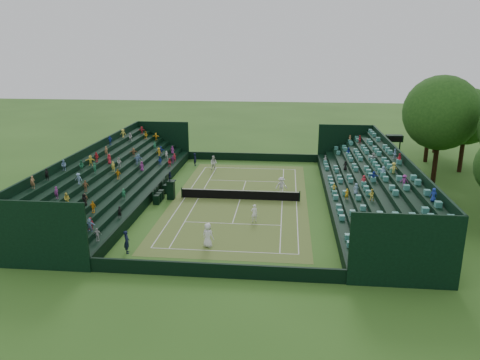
{
  "coord_description": "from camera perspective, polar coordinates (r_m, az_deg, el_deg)",
  "views": [
    {
      "loc": [
        4.38,
        -43.07,
        14.69
      ],
      "look_at": [
        0.0,
        0.0,
        2.0
      ],
      "focal_mm": 35.0,
      "sensor_mm": 36.0,
      "label": 1
    }
  ],
  "objects": [
    {
      "name": "south_grandstand",
      "position": [
        48.15,
        -15.17,
        -0.09
      ],
      "size": [
        6.6,
        32.0,
        4.9
      ],
      "color": "black",
      "rests_on": "ground"
    },
    {
      "name": "line_judge_north",
      "position": [
        58.47,
        -5.49,
        2.52
      ],
      "size": [
        0.46,
        0.63,
        1.6
      ],
      "primitive_type": "imported",
      "rotation": [
        0.0,
        0.0,
        1.7
      ],
      "color": "black",
      "rests_on": "ground"
    },
    {
      "name": "player_near_west",
      "position": [
        35.15,
        -3.94,
        -6.72
      ],
      "size": [
        1.08,
        0.92,
        1.88
      ],
      "primitive_type": "imported",
      "rotation": [
        0.0,
        0.0,
        2.73
      ],
      "color": "white",
      "rests_on": "ground"
    },
    {
      "name": "court_surface",
      "position": [
        45.71,
        0.0,
        -2.4
      ],
      "size": [
        12.97,
        26.77,
        0.01
      ],
      "primitive_type": "cube",
      "color": "#467C29",
      "rests_on": "ground"
    },
    {
      "name": "courtside_chairs",
      "position": [
        47.28,
        -9.36,
        -1.37
      ],
      "size": [
        0.59,
        5.56,
        1.28
      ],
      "color": "black",
      "rests_on": "ground"
    },
    {
      "name": "perimeter_wall_west",
      "position": [
        47.13,
        -10.32,
        -1.46
      ],
      "size": [
        0.2,
        31.77,
        1.0
      ],
      "primitive_type": "cube",
      "color": "black",
      "rests_on": "ground"
    },
    {
      "name": "scoreboard_tower",
      "position": [
        61.66,
        18.28,
        4.72
      ],
      "size": [
        2.0,
        1.0,
        3.7
      ],
      "color": "black",
      "rests_on": "ground"
    },
    {
      "name": "ground",
      "position": [
        45.72,
        0.0,
        -2.41
      ],
      "size": [
        160.0,
        160.0,
        0.0
      ],
      "primitive_type": "plane",
      "color": "#2E581C",
      "rests_on": "ground"
    },
    {
      "name": "umpire_chair",
      "position": [
        46.05,
        -8.46,
        -0.9
      ],
      "size": [
        0.88,
        0.88,
        2.78
      ],
      "color": "black",
      "rests_on": "ground"
    },
    {
      "name": "player_far_west",
      "position": [
        56.17,
        -3.23,
        2.08
      ],
      "size": [
        0.97,
        0.82,
        1.77
      ],
      "primitive_type": "imported",
      "rotation": [
        0.0,
        0.0,
        -0.19
      ],
      "color": "silver",
      "rests_on": "ground"
    },
    {
      "name": "perimeter_wall_north",
      "position": [
        60.8,
        1.52,
        2.83
      ],
      "size": [
        17.17,
        0.2,
        1.0
      ],
      "primitive_type": "cube",
      "color": "black",
      "rests_on": "ground"
    },
    {
      "name": "tennis_net",
      "position": [
        45.55,
        0.0,
        -1.78
      ],
      "size": [
        11.67,
        0.1,
        1.06
      ],
      "color": "black",
      "rests_on": "ground"
    },
    {
      "name": "perimeter_wall_south",
      "position": [
        30.97,
        -3.03,
        -10.95
      ],
      "size": [
        17.17,
        0.2,
        1.0
      ],
      "primitive_type": "cube",
      "color": "black",
      "rests_on": "ground"
    },
    {
      "name": "tree_row",
      "position": [
        55.9,
        25.57,
        6.76
      ],
      "size": [
        12.67,
        35.21,
        11.67
      ],
      "color": "black",
      "rests_on": "ground"
    },
    {
      "name": "perimeter_wall_east",
      "position": [
        45.53,
        10.69,
        -2.12
      ],
      "size": [
        0.2,
        31.77,
        1.0
      ],
      "primitive_type": "cube",
      "color": "black",
      "rests_on": "ground"
    },
    {
      "name": "player_far_east",
      "position": [
        47.29,
        5.06,
        -0.69
      ],
      "size": [
        1.26,
        0.86,
        1.79
      ],
      "primitive_type": "imported",
      "rotation": [
        0.0,
        0.0,
        0.18
      ],
      "color": "white",
      "rests_on": "ground"
    },
    {
      "name": "player_near_east",
      "position": [
        39.9,
        1.75,
        -4.06
      ],
      "size": [
        0.67,
        0.56,
        1.57
      ],
      "primitive_type": "imported",
      "rotation": [
        0.0,
        0.0,
        3.52
      ],
      "color": "white",
      "rests_on": "ground"
    },
    {
      "name": "line_judge_south",
      "position": [
        35.12,
        -13.64,
        -7.34
      ],
      "size": [
        0.62,
        0.74,
        1.73
      ],
      "primitive_type": "imported",
      "rotation": [
        0.0,
        0.0,
        1.95
      ],
      "color": "black",
      "rests_on": "ground"
    },
    {
      "name": "north_grandstand",
      "position": [
        45.79,
        15.97,
        -0.99
      ],
      "size": [
        6.6,
        32.0,
        4.9
      ],
      "color": "black",
      "rests_on": "ground"
    }
  ]
}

